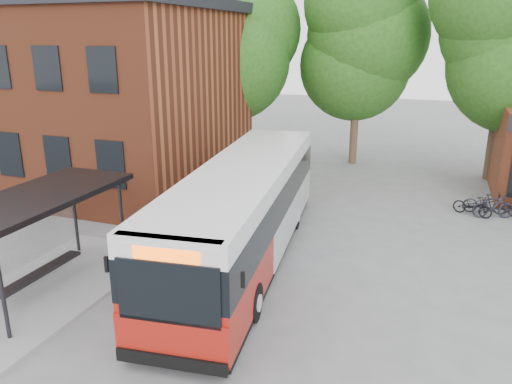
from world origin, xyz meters
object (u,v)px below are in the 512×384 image
at_px(bus_shelter, 44,243).
at_px(bicycle_2, 486,202).
at_px(bicycle_1, 494,206).
at_px(bicycle_0, 473,206).
at_px(city_bus, 245,213).

height_order(bus_shelter, bicycle_2, bus_shelter).
distance_m(bus_shelter, bicycle_1, 16.40).
xyz_separation_m(bus_shelter, bicycle_0, (11.53, 10.86, -1.04)).
bearing_deg(bicycle_0, bicycle_2, -24.78).
relative_size(bicycle_1, bicycle_2, 0.93).
relative_size(city_bus, bicycle_2, 6.99).
distance_m(bus_shelter, city_bus, 5.89).
height_order(bicycle_0, bicycle_1, bicycle_1).
bearing_deg(city_bus, bicycle_0, 37.76).
xyz_separation_m(city_bus, bicycle_2, (7.61, 7.42, -1.10)).
bearing_deg(bicycle_1, bicycle_0, 70.02).
distance_m(bicycle_0, bicycle_2, 0.68).
distance_m(city_bus, bicycle_0, 10.02).
distance_m(bus_shelter, bicycle_0, 15.87).
bearing_deg(bicycle_2, bus_shelter, 128.33).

